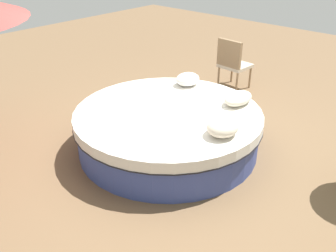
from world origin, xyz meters
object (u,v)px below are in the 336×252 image
(round_bed, at_px, (168,129))
(throw_pillow_0, at_px, (223,127))
(throw_pillow_2, at_px, (188,79))
(patio_chair, at_px, (232,61))
(throw_pillow_1, at_px, (238,98))

(round_bed, distance_m, throw_pillow_0, 1.00)
(throw_pillow_0, bearing_deg, round_bed, 86.72)
(throw_pillow_2, bearing_deg, round_bed, -156.08)
(patio_chair, bearing_deg, round_bed, -72.63)
(throw_pillow_0, relative_size, throw_pillow_1, 0.83)
(throw_pillow_2, distance_m, patio_chair, 1.56)
(throw_pillow_2, bearing_deg, patio_chair, 6.18)
(throw_pillow_2, relative_size, patio_chair, 0.41)
(throw_pillow_1, xyz_separation_m, throw_pillow_2, (0.08, 0.98, 0.01))
(round_bed, xyz_separation_m, throw_pillow_1, (0.83, -0.58, 0.37))
(throw_pillow_0, height_order, patio_chair, patio_chair)
(throw_pillow_1, bearing_deg, throw_pillow_2, 85.35)
(round_bed, height_order, throw_pillow_2, throw_pillow_2)
(round_bed, xyz_separation_m, throw_pillow_2, (0.91, 0.41, 0.38))
(throw_pillow_1, bearing_deg, patio_chair, 35.26)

